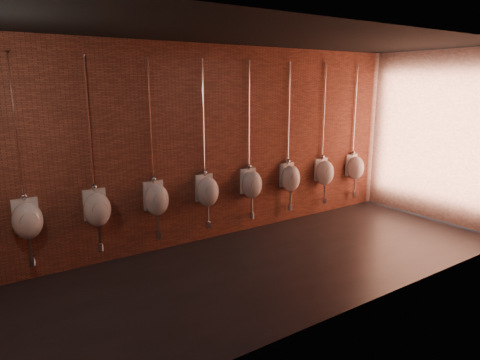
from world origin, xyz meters
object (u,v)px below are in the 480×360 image
Objects in this scene: urinal_3 at (156,199)px; urinal_2 at (97,208)px; urinal_4 at (207,191)px; urinal_8 at (355,167)px; urinal_6 at (290,177)px; urinal_7 at (325,172)px; urinal_1 at (27,219)px; urinal_5 at (252,184)px.

urinal_2 is at bearing 180.00° from urinal_3.
urinal_8 is at bearing 0.00° from urinal_4.
urinal_7 is at bearing 0.00° from urinal_6.
urinal_1 and urinal_7 have the same top height.
urinal_2 is 1.79m from urinal_4.
urinal_3 is at bearing 180.00° from urinal_5.
urinal_1 is 1.00× the size of urinal_5.
urinal_3 is 1.00× the size of urinal_6.
urinal_7 is at bearing 0.00° from urinal_1.
urinal_5 is 0.89m from urinal_6.
urinal_1 is 6.26m from urinal_8.
urinal_3 is at bearing 0.00° from urinal_2.
urinal_1 and urinal_5 have the same top height.
urinal_3 is 1.79m from urinal_5.
urinal_3 is at bearing 0.00° from urinal_1.
urinal_3 is at bearing 180.00° from urinal_7.
urinal_3 is (0.89, 0.00, 0.00)m from urinal_2.
urinal_1 is 3.57m from urinal_5.
urinal_3 is 0.89m from urinal_4.
urinal_4 is (2.68, 0.00, 0.00)m from urinal_1.
urinal_2 is at bearing 180.00° from urinal_6.
urinal_3 and urinal_6 have the same top height.
urinal_4 is 1.79m from urinal_6.
urinal_1 is at bearing 180.00° from urinal_5.
urinal_1 is at bearing 180.00° from urinal_6.
urinal_3 is 4.47m from urinal_8.
urinal_7 is 1.00× the size of urinal_8.
urinal_8 is (1.79, 0.00, 0.00)m from urinal_6.
urinal_3 is 2.68m from urinal_6.
urinal_7 is (3.57, 0.00, 0.00)m from urinal_3.
urinal_6 is 0.89m from urinal_7.
urinal_4 is at bearing 180.00° from urinal_6.
urinal_1 is 1.00× the size of urinal_2.
urinal_2 is 1.00× the size of urinal_5.
urinal_2 and urinal_6 have the same top height.
urinal_5 is 2.68m from urinal_8.
urinal_5 is 1.79m from urinal_7.
urinal_6 is at bearing 0.00° from urinal_1.
urinal_3 is 1.00× the size of urinal_8.
urinal_7 is at bearing 180.00° from urinal_8.
urinal_1 is at bearing 180.00° from urinal_4.
urinal_4 is 1.00× the size of urinal_5.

